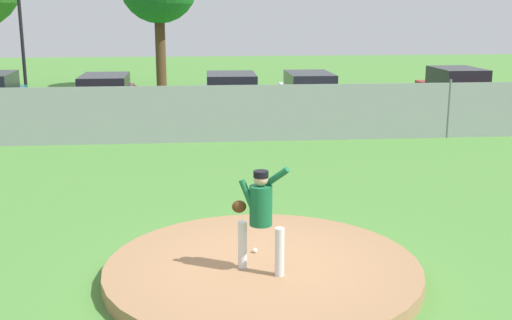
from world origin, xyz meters
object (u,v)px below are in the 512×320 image
(parked_car_burgundy, at_px, (105,97))
(traffic_cone_orange, at_px, (399,99))
(parked_car_white, at_px, (309,95))
(parked_car_red, at_px, (456,92))
(traffic_light_near, at_px, (20,16))
(baseball, at_px, (255,250))
(pitcher_youth, at_px, (260,211))
(parked_car_slate, at_px, (231,97))

(parked_car_burgundy, xyz_separation_m, traffic_cone_orange, (11.69, 1.87, -0.49))
(parked_car_white, distance_m, parked_car_red, 5.71)
(parked_car_red, bearing_deg, traffic_light_near, 166.50)
(baseball, relative_size, traffic_cone_orange, 0.13)
(traffic_cone_orange, bearing_deg, parked_car_burgundy, -170.91)
(pitcher_youth, relative_size, parked_car_slate, 0.36)
(parked_car_red, height_order, parked_car_slate, parked_car_red)
(parked_car_red, height_order, parked_car_burgundy, parked_car_red)
(parked_car_slate, xyz_separation_m, traffic_cone_orange, (7.11, 2.68, -0.53))
(traffic_cone_orange, distance_m, traffic_light_near, 15.97)
(traffic_cone_orange, bearing_deg, parked_car_white, -151.73)
(parked_car_red, relative_size, parked_car_slate, 1.01)
(traffic_cone_orange, bearing_deg, pitcher_youth, -113.79)
(baseball, xyz_separation_m, traffic_cone_orange, (7.55, 16.40, -0.00))
(parked_car_white, bearing_deg, parked_car_slate, -171.64)
(parked_car_red, bearing_deg, parked_car_slate, -176.38)
(parked_car_slate, distance_m, traffic_cone_orange, 7.62)
(pitcher_youth, bearing_deg, traffic_light_near, 112.60)
(baseball, height_order, parked_car_white, parked_car_white)
(baseball, distance_m, traffic_cone_orange, 18.06)
(parked_car_white, xyz_separation_m, parked_car_red, (5.71, 0.12, 0.04))
(pitcher_youth, xyz_separation_m, traffic_light_near, (-7.94, 19.08, 2.46))
(pitcher_youth, xyz_separation_m, parked_car_red, (9.08, 14.99, -0.32))
(pitcher_youth, height_order, baseball, pitcher_youth)
(parked_car_red, distance_m, parked_car_burgundy, 13.23)
(pitcher_youth, bearing_deg, parked_car_slate, 88.26)
(pitcher_youth, bearing_deg, parked_car_white, 77.24)
(parked_car_white, distance_m, parked_car_burgundy, 7.52)
(parked_car_slate, distance_m, traffic_light_near, 9.98)
(parked_car_red, xyz_separation_m, traffic_light_near, (-17.02, 4.09, 2.79))
(parked_car_burgundy, bearing_deg, parked_car_red, -1.13)
(parked_car_white, bearing_deg, pitcher_youth, -102.76)
(baseball, height_order, traffic_cone_orange, traffic_cone_orange)
(parked_car_white, height_order, traffic_cone_orange, parked_car_white)
(baseball, relative_size, parked_car_slate, 0.02)
(traffic_cone_orange, bearing_deg, baseball, -114.73)
(pitcher_youth, height_order, traffic_cone_orange, pitcher_youth)
(parked_car_white, bearing_deg, traffic_light_near, 159.62)
(pitcher_youth, relative_size, baseball, 21.08)
(baseball, bearing_deg, traffic_cone_orange, 65.27)
(pitcher_youth, bearing_deg, parked_car_burgundy, 105.20)
(pitcher_youth, distance_m, baseball, 1.13)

